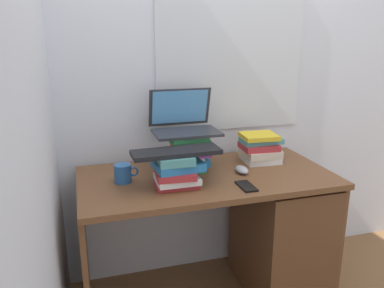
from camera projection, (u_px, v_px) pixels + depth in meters
name	position (u px, v px, depth m)	size (l,w,h in m)	color
wall_back	(187.00, 61.00, 2.22)	(6.00, 0.06, 2.60)	silver
wall_left	(37.00, 71.00, 1.66)	(0.05, 6.00, 2.60)	silver
desk	(263.00, 227.00, 2.19)	(1.31, 0.66, 0.75)	brown
book_stack_tall	(187.00, 152.00, 2.07)	(0.23, 0.21, 0.20)	#338C4C
book_stack_keyboard_riser	(176.00, 170.00, 1.85)	(0.24, 0.21, 0.16)	#B22D33
book_stack_side	(260.00, 148.00, 2.21)	(0.23, 0.19, 0.16)	white
laptop	(184.00, 122.00, 2.08)	(0.34, 0.28, 0.22)	#2D2D33
keyboard	(176.00, 152.00, 1.83)	(0.42, 0.14, 0.02)	black
computer_mouse	(242.00, 170.00, 2.05)	(0.06, 0.10, 0.04)	#A5A8AD
mug	(123.00, 173.00, 1.92)	(0.12, 0.08, 0.09)	#265999
cell_phone	(246.00, 186.00, 1.86)	(0.07, 0.14, 0.01)	black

